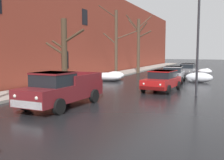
% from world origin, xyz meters
% --- Properties ---
extents(left_sidewalk_slab, '(2.70, 80.00, 0.15)m').
position_xyz_m(left_sidewalk_slab, '(-5.66, 18.00, 0.08)').
color(left_sidewalk_slab, '#A8A399').
rests_on(left_sidewalk_slab, ground).
extents(brick_townhouse_facade, '(0.63, 80.00, 10.06)m').
position_xyz_m(brick_townhouse_facade, '(-7.51, 17.99, 5.03)').
color(brick_townhouse_facade, brown).
rests_on(brick_townhouse_facade, ground).
extents(snow_bank_near_corner_left, '(1.88, 1.36, 0.81)m').
position_xyz_m(snow_bank_near_corner_left, '(-3.69, 19.11, 0.39)').
color(snow_bank_near_corner_left, white).
rests_on(snow_bank_near_corner_left, ground).
extents(snow_bank_along_left_kerb, '(1.68, 1.29, 0.71)m').
position_xyz_m(snow_bank_along_left_kerb, '(4.04, 29.56, 0.33)').
color(snow_bank_along_left_kerb, white).
rests_on(snow_bank_along_left_kerb, ground).
extents(snow_bank_near_corner_right, '(2.35, 1.15, 0.90)m').
position_xyz_m(snow_bank_near_corner_right, '(4.11, 19.82, 0.43)').
color(snow_bank_near_corner_right, white).
rests_on(snow_bank_near_corner_right, ground).
extents(snow_bank_along_right_kerb, '(2.80, 1.44, 0.80)m').
position_xyz_m(snow_bank_along_right_kerb, '(-3.83, 17.59, 0.39)').
color(snow_bank_along_right_kerb, white).
rests_on(snow_bank_along_right_kerb, ground).
extents(bare_tree_second_along_sidewalk, '(3.10, 0.70, 5.03)m').
position_xyz_m(bare_tree_second_along_sidewalk, '(-4.15, 10.95, 2.63)').
color(bare_tree_second_along_sidewalk, '#423323').
rests_on(bare_tree_second_along_sidewalk, ground).
extents(bare_tree_mid_block, '(3.14, 2.86, 7.30)m').
position_xyz_m(bare_tree_mid_block, '(-4.14, 20.36, 3.62)').
color(bare_tree_mid_block, '#4C3D2D').
rests_on(bare_tree_mid_block, ground).
extents(bare_tree_far_down_block, '(3.41, 3.07, 7.46)m').
position_xyz_m(bare_tree_far_down_block, '(-4.11, 27.79, 3.86)').
color(bare_tree_far_down_block, '#4C3D2D').
rests_on(bare_tree_far_down_block, ground).
extents(pickup_truck_maroon_approaching_near_lane, '(2.21, 5.19, 1.76)m').
position_xyz_m(pickup_truck_maroon_approaching_near_lane, '(-1.02, 5.98, 0.88)').
color(pickup_truck_maroon_approaching_near_lane, maroon).
rests_on(pickup_truck_maroon_approaching_near_lane, ground).
extents(sedan_red_parked_kerbside_close, '(2.18, 4.20, 1.42)m').
position_xyz_m(sedan_red_parked_kerbside_close, '(2.30, 13.38, 0.75)').
color(sedan_red_parked_kerbside_close, red).
rests_on(sedan_red_parked_kerbside_close, ground).
extents(sedan_silver_parked_kerbside_mid, '(2.20, 4.44, 1.42)m').
position_xyz_m(sedan_silver_parked_kerbside_mid, '(1.97, 19.23, 0.75)').
color(sedan_silver_parked_kerbside_mid, '#B7B7BC').
rests_on(sedan_silver_parked_kerbside_mid, ground).
extents(sedan_grey_parked_far_down_block, '(1.95, 4.14, 1.42)m').
position_xyz_m(sedan_grey_parked_far_down_block, '(2.32, 26.07, 0.75)').
color(sedan_grey_parked_far_down_block, slate).
rests_on(sedan_grey_parked_far_down_block, ground).
extents(fire_hydrant, '(0.42, 0.22, 0.71)m').
position_xyz_m(fire_hydrant, '(-4.24, 6.19, 0.36)').
color(fire_hydrant, red).
rests_on(fire_hydrant, ground).
extents(street_lamp_post, '(0.44, 0.24, 6.68)m').
position_xyz_m(street_lamp_post, '(4.74, 12.06, 3.70)').
color(street_lamp_post, '#28282D').
rests_on(street_lamp_post, ground).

